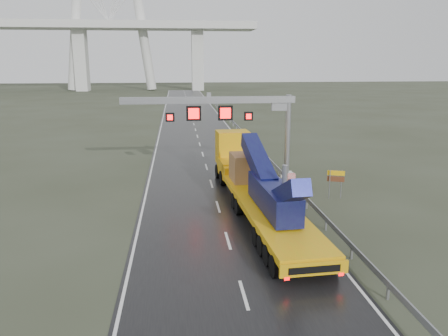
{
  "coord_description": "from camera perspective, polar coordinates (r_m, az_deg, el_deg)",
  "views": [
    {
      "loc": [
        -2.71,
        -19.05,
        9.96
      ],
      "look_at": [
        0.26,
        8.46,
        3.2
      ],
      "focal_mm": 35.0,
      "sensor_mm": 36.0,
      "label": 1
    }
  ],
  "objects": [
    {
      "name": "sign_gantry",
      "position": [
        37.61,
        1.25,
        7.08
      ],
      "size": [
        14.9,
        1.2,
        7.42
      ],
      "color": "silver",
      "rests_on": "ground"
    },
    {
      "name": "exit_sign_pair",
      "position": [
        33.41,
        14.38,
        -1.35
      ],
      "size": [
        1.21,
        0.47,
        2.17
      ],
      "rotation": [
        0.0,
        0.0,
        -0.34
      ],
      "color": "gray",
      "rests_on": "ground"
    },
    {
      "name": "ground",
      "position": [
        21.67,
        1.78,
        -13.64
      ],
      "size": [
        400.0,
        400.0,
        0.0
      ],
      "primitive_type": "plane",
      "color": "#323726",
      "rests_on": "ground"
    },
    {
      "name": "road",
      "position": [
        59.95,
        -3.49,
        4.15
      ],
      "size": [
        11.0,
        200.0,
        0.02
      ],
      "primitive_type": "cube",
      "color": "black",
      "rests_on": "ground"
    },
    {
      "name": "striped_barrier",
      "position": [
        35.56,
        8.66,
        -1.68
      ],
      "size": [
        0.73,
        0.42,
        1.22
      ],
      "primitive_type": "cube",
      "rotation": [
        0.0,
        0.0,
        0.04
      ],
      "color": "red",
      "rests_on": "ground"
    },
    {
      "name": "guardrail",
      "position": [
        50.69,
        3.96,
        3.17
      ],
      "size": [
        0.2,
        140.0,
        1.4
      ],
      "primitive_type": null,
      "color": "gray",
      "rests_on": "ground"
    },
    {
      "name": "heavy_haul_truck",
      "position": [
        31.16,
        3.68,
        -1.25
      ],
      "size": [
        4.27,
        21.27,
        4.96
      ],
      "rotation": [
        0.0,
        0.0,
        0.06
      ],
      "color": "gold",
      "rests_on": "ground"
    }
  ]
}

